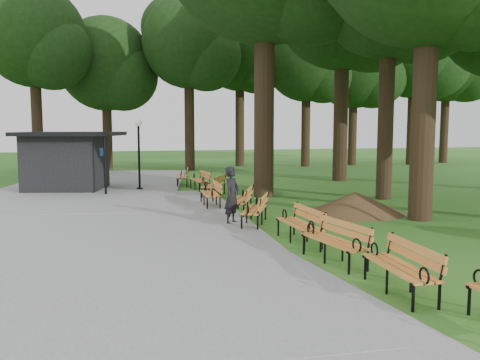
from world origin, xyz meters
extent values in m
plane|color=#2A661D|center=(0.00, 0.00, 0.00)|extent=(100.00, 100.00, 0.00)
cube|color=gray|center=(-4.00, 3.00, 0.03)|extent=(12.00, 38.00, 0.06)
imported|color=black|center=(-0.62, 3.36, 0.83)|extent=(0.70, 0.72, 1.66)
cylinder|color=black|center=(-2.83, 11.97, 1.45)|extent=(0.10, 0.10, 2.90)
sphere|color=white|center=(-2.83, 11.97, 3.00)|extent=(0.32, 0.32, 0.32)
cone|color=#47301C|center=(3.64, 4.04, 0.36)|extent=(2.78, 2.78, 0.71)
cylinder|color=black|center=(5.06, 2.60, 3.90)|extent=(0.70, 0.70, 7.79)
cylinder|color=black|center=(6.30, 6.82, 3.79)|extent=(0.60, 0.60, 7.57)
cylinder|color=black|center=(1.95, 8.65, 4.67)|extent=(0.80, 0.80, 9.34)
cylinder|color=black|center=(7.61, 13.47, 4.29)|extent=(0.76, 0.76, 8.58)
camera|label=1|loc=(-3.86, -10.35, 2.78)|focal=36.90mm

